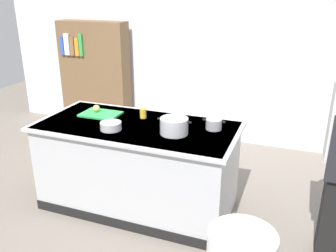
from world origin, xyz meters
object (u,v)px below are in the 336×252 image
(bookshelf, at_px, (95,77))
(juice_cup, at_px, (143,113))
(onion, at_px, (96,108))
(stock_pot, at_px, (174,126))
(mixing_bowl, at_px, (111,126))
(sauce_pan, at_px, (214,124))

(bookshelf, bearing_deg, juice_cup, -45.65)
(juice_cup, relative_size, bookshelf, 0.06)
(onion, distance_m, bookshelf, 1.95)
(onion, xyz_separation_m, stock_pot, (0.96, -0.24, 0.02))
(stock_pot, bearing_deg, onion, 166.24)
(mixing_bowl, distance_m, bookshelf, 2.45)
(mixing_bowl, bearing_deg, onion, 136.43)
(stock_pot, relative_size, bookshelf, 0.19)
(onion, xyz_separation_m, juice_cup, (0.52, 0.05, -0.01))
(juice_cup, bearing_deg, sauce_pan, -3.98)
(onion, bearing_deg, stock_pot, -13.76)
(sauce_pan, relative_size, bookshelf, 0.13)
(onion, relative_size, bookshelf, 0.04)
(bookshelf, bearing_deg, stock_pot, -43.27)
(onion, xyz_separation_m, bookshelf, (-1.04, 1.65, -0.11))
(bookshelf, bearing_deg, sauce_pan, -35.43)
(stock_pot, xyz_separation_m, bookshelf, (-2.00, 1.88, -0.12))
(onion, height_order, mixing_bowl, onion)
(mixing_bowl, bearing_deg, stock_pot, 11.23)
(mixing_bowl, distance_m, juice_cup, 0.43)
(onion, xyz_separation_m, sauce_pan, (1.27, 0.00, -0.01))
(sauce_pan, relative_size, juice_cup, 2.17)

